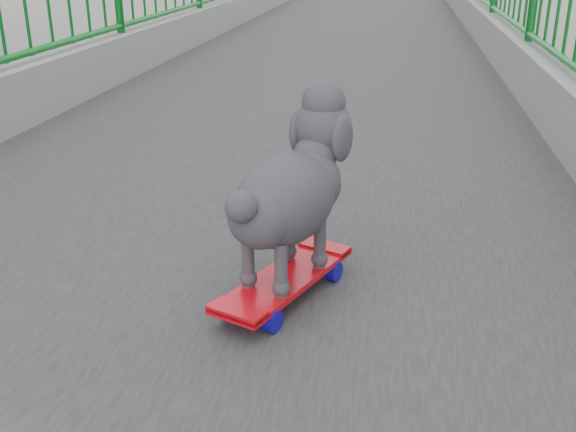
# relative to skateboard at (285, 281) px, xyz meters

# --- Properties ---
(railing) EXTENTS (3.00, 24.00, 1.42)m
(railing) POSITION_rel_skateboard_xyz_m (-0.30, 1.11, 0.16)
(railing) COLOR gray
(railing) RESTS_ON footbridge
(skateboard) EXTENTS (0.33, 0.52, 0.07)m
(skateboard) POSITION_rel_skateboard_xyz_m (0.00, 0.00, 0.00)
(skateboard) COLOR red
(skateboard) RESTS_ON footbridge
(poodle) EXTENTS (0.34, 0.50, 0.45)m
(poodle) POSITION_rel_skateboard_xyz_m (0.01, 0.03, 0.26)
(poodle) COLOR #2E2B31
(poodle) RESTS_ON skateboard
(car_0) EXTENTS (1.87, 4.66, 1.59)m
(car_0) POSITION_rel_skateboard_xyz_m (-6.30, 8.39, -6.26)
(car_0) COLOR silver
(car_0) RESTS_ON ground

